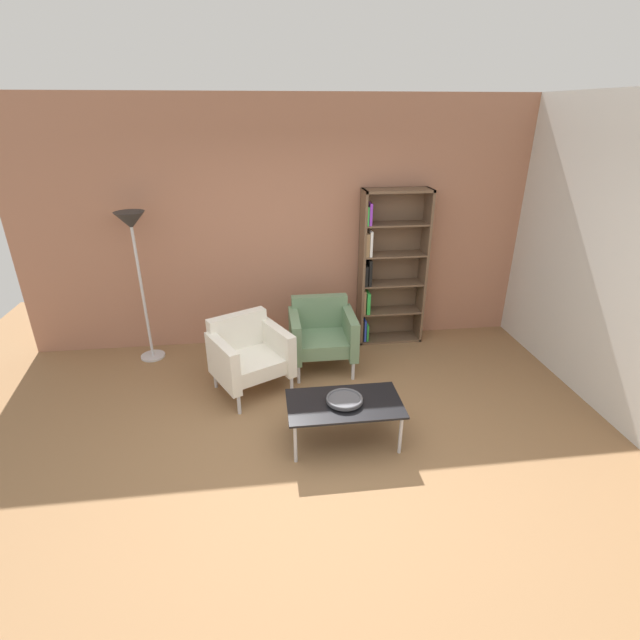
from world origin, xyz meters
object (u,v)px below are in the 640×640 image
at_px(armchair_by_bookshelf, 322,333).
at_px(coffee_table_low, 344,406).
at_px(bookshelf_tall, 387,270).
at_px(armchair_spare_guest, 248,354).
at_px(floor_lamp_torchiere, 133,239).
at_px(decorative_bowl, 345,399).

bearing_deg(armchair_by_bookshelf, coffee_table_low, -89.19).
bearing_deg(bookshelf_tall, armchair_by_bookshelf, -145.85).
xyz_separation_m(bookshelf_tall, armchair_spare_guest, (-1.70, -0.99, -0.52)).
height_order(coffee_table_low, armchair_by_bookshelf, armchair_by_bookshelf).
bearing_deg(armchair_by_bookshelf, floor_lamp_torchiere, 167.23).
xyz_separation_m(bookshelf_tall, floor_lamp_torchiere, (-2.88, -0.15, 0.51)).
bearing_deg(bookshelf_tall, coffee_table_low, -113.69).
height_order(bookshelf_tall, decorative_bowl, bookshelf_tall).
bearing_deg(coffee_table_low, floor_lamp_torchiere, 138.04).
height_order(coffee_table_low, armchair_spare_guest, armchair_spare_guest).
distance_m(bookshelf_tall, floor_lamp_torchiere, 2.93).
distance_m(armchair_spare_guest, floor_lamp_torchiere, 1.78).
bearing_deg(armchair_by_bookshelf, decorative_bowl, -89.19).
bearing_deg(decorative_bowl, coffee_table_low, 180.00).
bearing_deg(coffee_table_low, bookshelf_tall, 66.31).
xyz_separation_m(armchair_spare_guest, armchair_by_bookshelf, (0.82, 0.39, 0.00)).
distance_m(bookshelf_tall, coffee_table_low, 2.22).
bearing_deg(decorative_bowl, floor_lamp_torchiere, 138.04).
bearing_deg(armchair_spare_guest, decorative_bowl, -76.59).
relative_size(armchair_spare_guest, floor_lamp_torchiere, 0.53).
distance_m(bookshelf_tall, decorative_bowl, 2.20).
distance_m(decorative_bowl, floor_lamp_torchiere, 2.90).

